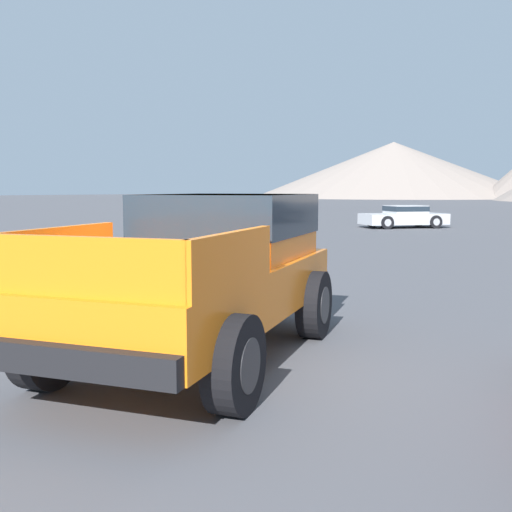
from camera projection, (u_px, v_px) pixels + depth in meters
ground_plane at (215, 364)px, 6.56m from camera, size 320.00×320.00×0.00m
orange_pickup_truck at (211, 263)px, 6.97m from camera, size 3.37×5.12×1.85m
parked_car_silver at (404, 216)px, 29.44m from camera, size 3.87×4.32×1.10m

